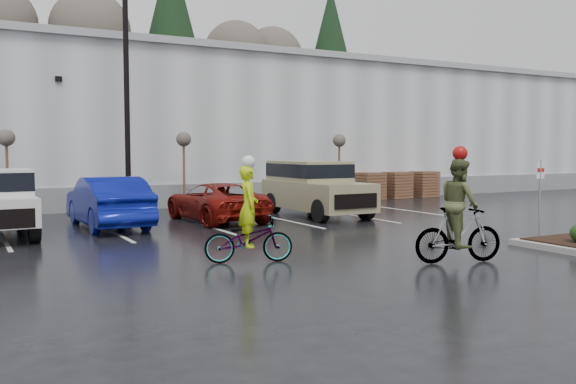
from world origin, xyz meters
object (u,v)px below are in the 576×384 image
pallet_stack_a (370,186)px  suv_tan (317,189)px  pallet_stack_b (397,185)px  cyclist_hivis (249,229)px  pallet_stack_c (424,184)px  sapling_mid (184,143)px  car_red (215,202)px  sapling_west (6,143)px  car_blue (108,202)px  cyclist_olive (459,221)px  sapling_east (339,144)px  lamppost (126,62)px  fire_lane_sign (540,191)px

pallet_stack_a → suv_tan: suv_tan is taller
pallet_stack_b → cyclist_hivis: (-14.21, -12.50, 0.05)m
pallet_stack_c → sapling_mid: bearing=-175.8°
sapling_mid → car_red: 4.39m
sapling_west → car_blue: 5.08m
car_blue → cyclist_olive: size_ratio=1.93×
sapling_west → cyclist_olive: 16.02m
pallet_stack_a → sapling_mid: bearing=-174.3°
sapling_east → pallet_stack_a: size_ratio=2.37×
suv_tan → lamppost: bearing=152.1°
car_blue → cyclist_olive: 11.22m
pallet_stack_c → suv_tan: size_ratio=0.26×
lamppost → sapling_mid: size_ratio=2.88×
car_red → pallet_stack_b: bearing=-160.4°
fire_lane_sign → car_red: 10.52m
pallet_stack_b → cyclist_olive: 17.93m
sapling_east → cyclist_olive: sapling_east is taller
pallet_stack_a → car_blue: 14.73m
sapling_east → car_red: size_ratio=0.67×
car_red → cyclist_olive: cyclist_olive is taller
fire_lane_sign → cyclist_hivis: (-7.81, 1.30, -0.68)m
car_red → cyclist_hivis: 7.97m
pallet_stack_b → suv_tan: size_ratio=0.26×
lamppost → car_red: lamppost is taller
lamppost → sapling_west: (-4.00, 1.00, -2.96)m
sapling_west → pallet_stack_a: (16.50, 1.00, -2.05)m
pallet_stack_b → car_red: size_ratio=0.28×
car_red → sapling_mid: bearing=-95.7°
pallet_stack_c → fire_lane_sign: (-8.20, -13.80, 0.73)m
suv_tan → cyclist_hivis: cyclist_hivis is taller
pallet_stack_b → cyclist_olive: (-10.19, -14.76, 0.25)m
car_blue → suv_tan: 7.57m
lamppost → pallet_stack_a: lamppost is taller
sapling_east → pallet_stack_b: size_ratio=2.37×
sapling_west → pallet_stack_b: sapling_west is taller
pallet_stack_b → pallet_stack_c: size_ratio=1.00×
sapling_west → pallet_stack_a: size_ratio=2.37×
sapling_west → suv_tan: bearing=-22.7°
lamppost → cyclist_olive: lamppost is taller
cyclist_olive → suv_tan: bearing=2.5°
pallet_stack_b → fire_lane_sign: size_ratio=0.61×
sapling_east → suv_tan: size_ratio=0.63×
sapling_mid → car_red: size_ratio=0.67×
sapling_east → car_blue: sapling_east is taller
car_red → cyclist_hivis: cyclist_hivis is taller
fire_lane_sign → car_red: fire_lane_sign is taller
sapling_mid → sapling_west: bearing=180.0°
fire_lane_sign → cyclist_olive: bearing=-165.9°
sapling_east → pallet_stack_b: (4.20, 1.00, -2.05)m
lamppost → car_blue: lamppost is taller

